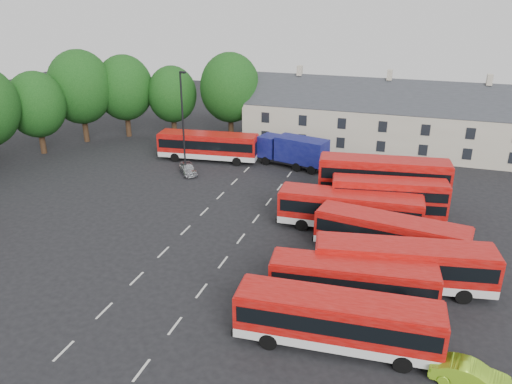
{
  "coord_description": "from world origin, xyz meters",
  "views": [
    {
      "loc": [
        17.43,
        -32.26,
        19.13
      ],
      "look_at": [
        4.72,
        6.9,
        2.2
      ],
      "focal_mm": 35.0,
      "sensor_mm": 36.0,
      "label": 1
    }
  ],
  "objects_px": {
    "box_truck": "(293,150)",
    "lamppost": "(183,121)",
    "silver_car": "(188,168)",
    "bus_row_a": "(337,318)",
    "bus_dd_south": "(389,198)",
    "lime_car": "(470,375)"
  },
  "relations": [
    {
      "from": "silver_car",
      "to": "lime_car",
      "type": "bearing_deg",
      "value": -79.12
    },
    {
      "from": "bus_dd_south",
      "to": "silver_car",
      "type": "xyz_separation_m",
      "value": [
        -21.83,
        5.84,
        -1.64
      ]
    },
    {
      "from": "bus_row_a",
      "to": "silver_car",
      "type": "bearing_deg",
      "value": 127.26
    },
    {
      "from": "bus_dd_south",
      "to": "lamppost",
      "type": "bearing_deg",
      "value": 156.61
    },
    {
      "from": "box_truck",
      "to": "bus_row_a",
      "type": "bearing_deg",
      "value": -56.89
    },
    {
      "from": "bus_row_a",
      "to": "silver_car",
      "type": "height_order",
      "value": "bus_row_a"
    },
    {
      "from": "lamppost",
      "to": "silver_car",
      "type": "bearing_deg",
      "value": 48.13
    },
    {
      "from": "box_truck",
      "to": "lime_car",
      "type": "height_order",
      "value": "box_truck"
    },
    {
      "from": "box_truck",
      "to": "lamppost",
      "type": "height_order",
      "value": "lamppost"
    },
    {
      "from": "bus_row_a",
      "to": "lamppost",
      "type": "relative_size",
      "value": 1.04
    },
    {
      "from": "lime_car",
      "to": "lamppost",
      "type": "distance_m",
      "value": 37.14
    },
    {
      "from": "silver_car",
      "to": "lamppost",
      "type": "bearing_deg",
      "value": -169.29
    },
    {
      "from": "silver_car",
      "to": "lamppost",
      "type": "distance_m",
      "value": 5.37
    },
    {
      "from": "bus_dd_south",
      "to": "silver_car",
      "type": "distance_m",
      "value": 22.66
    },
    {
      "from": "silver_car",
      "to": "lime_car",
      "type": "height_order",
      "value": "lime_car"
    },
    {
      "from": "lime_car",
      "to": "lamppost",
      "type": "xyz_separation_m",
      "value": [
        -27.62,
        24.26,
        5.33
      ]
    },
    {
      "from": "box_truck",
      "to": "lamppost",
      "type": "relative_size",
      "value": 0.75
    },
    {
      "from": "lamppost",
      "to": "lime_car",
      "type": "bearing_deg",
      "value": -41.29
    },
    {
      "from": "lime_car",
      "to": "lamppost",
      "type": "height_order",
      "value": "lamppost"
    },
    {
      "from": "box_truck",
      "to": "lamppost",
      "type": "xyz_separation_m",
      "value": [
        -10.67,
        -6.01,
        4.0
      ]
    },
    {
      "from": "bus_row_a",
      "to": "bus_dd_south",
      "type": "height_order",
      "value": "bus_dd_south"
    },
    {
      "from": "bus_row_a",
      "to": "bus_dd_south",
      "type": "relative_size",
      "value": 1.17
    }
  ]
}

